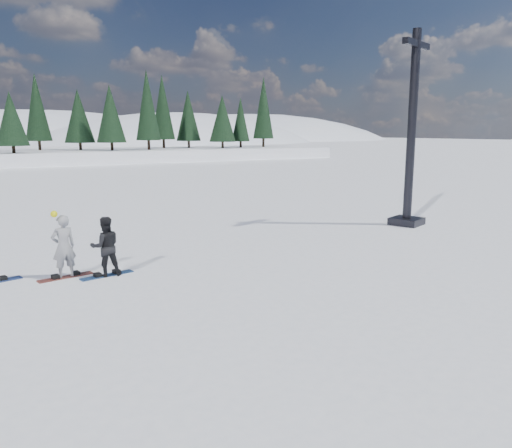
{
  "coord_description": "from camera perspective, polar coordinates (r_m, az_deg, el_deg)",
  "views": [
    {
      "loc": [
        -2.94,
        -12.68,
        4.03
      ],
      "look_at": [
        4.86,
        0.85,
        1.1
      ],
      "focal_mm": 35.0,
      "sensor_mm": 36.0,
      "label": 1
    }
  ],
  "objects": [
    {
      "name": "lift_tower",
      "position": [
        22.33,
        17.25,
        8.29
      ],
      "size": [
        2.18,
        1.56,
        8.12
      ],
      "rotation": [
        0.0,
        0.0,
        0.35
      ],
      "color": "black",
      "rests_on": "ground"
    },
    {
      "name": "snowboard_woman",
      "position": [
        14.94,
        -20.91,
        -5.68
      ],
      "size": [
        1.53,
        0.54,
        0.03
      ],
      "primitive_type": "cube",
      "rotation": [
        0.0,
        0.0,
        0.18
      ],
      "color": "maroon",
      "rests_on": "ground"
    },
    {
      "name": "snowboarder_man",
      "position": [
        14.55,
        -16.83,
        -2.48
      ],
      "size": [
        0.87,
        0.7,
        1.69
      ],
      "primitive_type": "imported",
      "rotation": [
        0.0,
        0.0,
        3.06
      ],
      "color": "black",
      "rests_on": "ground"
    },
    {
      "name": "ground",
      "position": [
        13.63,
        -16.25,
        -7.02
      ],
      "size": [
        420.0,
        420.0,
        0.0
      ],
      "primitive_type": "plane",
      "color": "white",
      "rests_on": "ground"
    },
    {
      "name": "snowboard_man",
      "position": [
        14.75,
        -16.65,
        -5.63
      ],
      "size": [
        1.53,
        0.53,
        0.03
      ],
      "primitive_type": "cube",
      "rotation": [
        0.0,
        0.0,
        0.17
      ],
      "color": "navy",
      "rests_on": "ground"
    },
    {
      "name": "snowboarder_woman",
      "position": [
        14.73,
        -21.15,
        -2.38
      ],
      "size": [
        0.7,
        0.52,
        1.92
      ],
      "rotation": [
        0.0,
        0.0,
        3.3
      ],
      "color": "#A5A5AA",
      "rests_on": "ground"
    }
  ]
}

